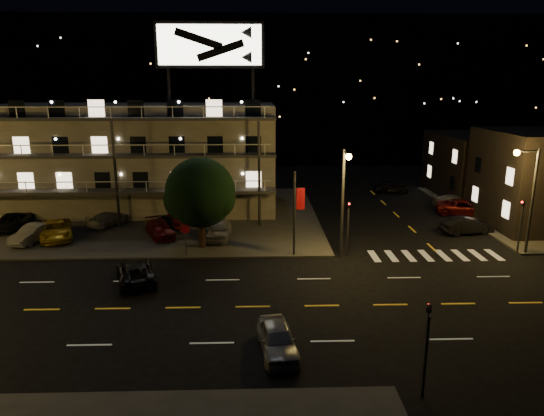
{
  "coord_description": "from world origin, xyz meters",
  "views": [
    {
      "loc": [
        2.29,
        -25.65,
        12.4
      ],
      "look_at": [
        3.36,
        8.0,
        3.83
      ],
      "focal_mm": 32.0,
      "sensor_mm": 36.0,
      "label": 1
    }
  ],
  "objects_px": {
    "lot_car_4": "(219,230)",
    "side_car_0": "(467,225)",
    "tree": "(200,195)",
    "lot_car_2": "(56,230)",
    "road_car_east": "(277,339)",
    "road_car_west": "(136,272)",
    "lot_car_7": "(109,219)"
  },
  "relations": [
    {
      "from": "lot_car_4",
      "to": "side_car_0",
      "type": "distance_m",
      "value": 21.13
    },
    {
      "from": "tree",
      "to": "side_car_0",
      "type": "xyz_separation_m",
      "value": [
        22.32,
        3.23,
        -3.58
      ]
    },
    {
      "from": "lot_car_2",
      "to": "road_car_east",
      "type": "distance_m",
      "value": 24.86
    },
    {
      "from": "side_car_0",
      "to": "road_car_west",
      "type": "xyz_separation_m",
      "value": [
        -25.86,
        -9.65,
        -0.05
      ]
    },
    {
      "from": "side_car_0",
      "to": "road_car_west",
      "type": "height_order",
      "value": "side_car_0"
    },
    {
      "from": "lot_car_7",
      "to": "road_car_west",
      "type": "distance_m",
      "value": 13.78
    },
    {
      "from": "lot_car_4",
      "to": "lot_car_7",
      "type": "xyz_separation_m",
      "value": [
        -10.19,
        4.15,
        -0.12
      ]
    },
    {
      "from": "side_car_0",
      "to": "road_car_east",
      "type": "bearing_deg",
      "value": 127.3
    },
    {
      "from": "lot_car_4",
      "to": "road_car_west",
      "type": "relative_size",
      "value": 0.9
    },
    {
      "from": "lot_car_7",
      "to": "lot_car_2",
      "type": "bearing_deg",
      "value": 72.92
    },
    {
      "from": "tree",
      "to": "lot_car_2",
      "type": "distance_m",
      "value": 12.84
    },
    {
      "from": "lot_car_2",
      "to": "road_car_east",
      "type": "relative_size",
      "value": 1.26
    },
    {
      "from": "lot_car_4",
      "to": "road_car_west",
      "type": "bearing_deg",
      "value": -116.28
    },
    {
      "from": "road_car_east",
      "to": "lot_car_2",
      "type": "bearing_deg",
      "value": 127.45
    },
    {
      "from": "tree",
      "to": "road_car_west",
      "type": "height_order",
      "value": "tree"
    },
    {
      "from": "lot_car_7",
      "to": "side_car_0",
      "type": "distance_m",
      "value": 31.44
    },
    {
      "from": "lot_car_2",
      "to": "side_car_0",
      "type": "xyz_separation_m",
      "value": [
        34.44,
        0.75,
        -0.14
      ]
    },
    {
      "from": "lot_car_4",
      "to": "lot_car_7",
      "type": "distance_m",
      "value": 11.01
    },
    {
      "from": "lot_car_7",
      "to": "road_car_east",
      "type": "distance_m",
      "value": 25.81
    },
    {
      "from": "lot_car_7",
      "to": "road_car_east",
      "type": "xyz_separation_m",
      "value": [
        14.24,
        -21.53,
        -0.07
      ]
    },
    {
      "from": "lot_car_2",
      "to": "lot_car_7",
      "type": "distance_m",
      "value": 4.9
    },
    {
      "from": "lot_car_2",
      "to": "lot_car_7",
      "type": "bearing_deg",
      "value": 28.48
    },
    {
      "from": "lot_car_7",
      "to": "side_car_0",
      "type": "relative_size",
      "value": 0.97
    },
    {
      "from": "tree",
      "to": "side_car_0",
      "type": "height_order",
      "value": "tree"
    },
    {
      "from": "tree",
      "to": "lot_car_2",
      "type": "xyz_separation_m",
      "value": [
        -12.12,
        2.47,
        -3.44
      ]
    },
    {
      "from": "road_car_east",
      "to": "road_car_west",
      "type": "height_order",
      "value": "road_car_east"
    },
    {
      "from": "lot_car_2",
      "to": "lot_car_7",
      "type": "relative_size",
      "value": 1.21
    },
    {
      "from": "side_car_0",
      "to": "tree",
      "type": "bearing_deg",
      "value": 88.16
    },
    {
      "from": "tree",
      "to": "side_car_0",
      "type": "distance_m",
      "value": 22.84
    },
    {
      "from": "lot_car_2",
      "to": "lot_car_4",
      "type": "height_order",
      "value": "lot_car_4"
    },
    {
      "from": "lot_car_7",
      "to": "road_car_east",
      "type": "height_order",
      "value": "same"
    },
    {
      "from": "road_car_east",
      "to": "road_car_west",
      "type": "relative_size",
      "value": 0.84
    }
  ]
}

